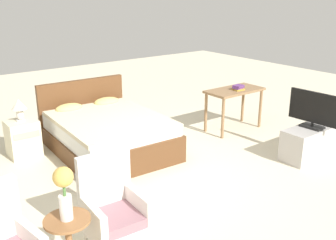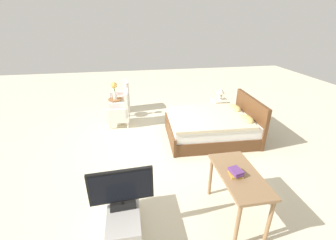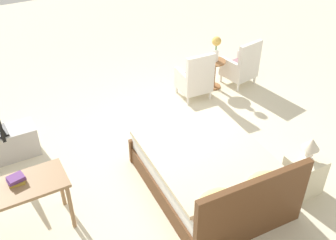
{
  "view_description": "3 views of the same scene",
  "coord_description": "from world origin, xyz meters",
  "px_view_note": "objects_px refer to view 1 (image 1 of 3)",
  "views": [
    {
      "loc": [
        -2.83,
        -3.92,
        2.4
      ],
      "look_at": [
        0.25,
        0.15,
        0.69
      ],
      "focal_mm": 42.0,
      "sensor_mm": 36.0,
      "label": 1
    },
    {
      "loc": [
        4.33,
        -0.68,
        2.63
      ],
      "look_at": [
        0.11,
        0.05,
        0.67
      ],
      "focal_mm": 24.0,
      "sensor_mm": 36.0,
      "label": 2
    },
    {
      "loc": [
        2.17,
        4.26,
        3.88
      ],
      "look_at": [
        0.0,
        0.3,
        0.69
      ],
      "focal_mm": 42.0,
      "sensor_mm": 36.0,
      "label": 3
    }
  ],
  "objects_px": {
    "side_table": "(69,240)",
    "vanity_desk": "(234,95)",
    "armchair_by_window_right": "(113,211)",
    "nightstand": "(23,138)",
    "flower_vase": "(64,188)",
    "tv_stand": "(310,142)",
    "table_lamp": "(19,107)",
    "book_stack": "(238,88)",
    "bed": "(107,133)",
    "tv_flatscreen": "(314,109)"
  },
  "relations": [
    {
      "from": "bed",
      "to": "vanity_desk",
      "type": "xyz_separation_m",
      "value": [
        2.27,
        -0.48,
        0.33
      ]
    },
    {
      "from": "tv_flatscreen",
      "to": "vanity_desk",
      "type": "relative_size",
      "value": 0.75
    },
    {
      "from": "flower_vase",
      "to": "tv_stand",
      "type": "bearing_deg",
      "value": 3.58
    },
    {
      "from": "armchair_by_window_right",
      "to": "table_lamp",
      "type": "relative_size",
      "value": 2.79
    },
    {
      "from": "armchair_by_window_right",
      "to": "flower_vase",
      "type": "height_order",
      "value": "flower_vase"
    },
    {
      "from": "armchair_by_window_right",
      "to": "nightstand",
      "type": "bearing_deg",
      "value": 89.9
    },
    {
      "from": "side_table",
      "to": "table_lamp",
      "type": "bearing_deg",
      "value": 79.69
    },
    {
      "from": "armchair_by_window_right",
      "to": "nightstand",
      "type": "height_order",
      "value": "armchair_by_window_right"
    },
    {
      "from": "side_table",
      "to": "tv_stand",
      "type": "distance_m",
      "value": 3.91
    },
    {
      "from": "vanity_desk",
      "to": "bed",
      "type": "bearing_deg",
      "value": 168.05
    },
    {
      "from": "side_table",
      "to": "vanity_desk",
      "type": "xyz_separation_m",
      "value": [
        3.89,
        1.79,
        0.27
      ]
    },
    {
      "from": "vanity_desk",
      "to": "book_stack",
      "type": "xyz_separation_m",
      "value": [
        0.01,
        -0.07,
        0.15
      ]
    },
    {
      "from": "bed",
      "to": "flower_vase",
      "type": "bearing_deg",
      "value": -125.28
    },
    {
      "from": "vanity_desk",
      "to": "table_lamp",
      "type": "bearing_deg",
      "value": 162.2
    },
    {
      "from": "nightstand",
      "to": "book_stack",
      "type": "height_order",
      "value": "book_stack"
    },
    {
      "from": "book_stack",
      "to": "armchair_by_window_right",
      "type": "bearing_deg",
      "value": -154.99
    },
    {
      "from": "side_table",
      "to": "tv_flatscreen",
      "type": "height_order",
      "value": "tv_flatscreen"
    },
    {
      "from": "table_lamp",
      "to": "vanity_desk",
      "type": "height_order",
      "value": "table_lamp"
    },
    {
      "from": "flower_vase",
      "to": "table_lamp",
      "type": "relative_size",
      "value": 1.45
    },
    {
      "from": "bed",
      "to": "vanity_desk",
      "type": "bearing_deg",
      "value": -11.95
    },
    {
      "from": "tv_stand",
      "to": "armchair_by_window_right",
      "type": "bearing_deg",
      "value": -178.37
    },
    {
      "from": "nightstand",
      "to": "tv_stand",
      "type": "height_order",
      "value": "nightstand"
    },
    {
      "from": "armchair_by_window_right",
      "to": "tv_flatscreen",
      "type": "relative_size",
      "value": 1.18
    },
    {
      "from": "bed",
      "to": "nightstand",
      "type": "xyz_separation_m",
      "value": [
        -1.09,
        0.6,
        -0.02
      ]
    },
    {
      "from": "armchair_by_window_right",
      "to": "side_table",
      "type": "xyz_separation_m",
      "value": [
        -0.52,
        -0.15,
        -0.02
      ]
    },
    {
      "from": "tv_stand",
      "to": "side_table",
      "type": "bearing_deg",
      "value": -176.42
    },
    {
      "from": "bed",
      "to": "side_table",
      "type": "height_order",
      "value": "bed"
    },
    {
      "from": "side_table",
      "to": "tv_flatscreen",
      "type": "relative_size",
      "value": 0.72
    },
    {
      "from": "table_lamp",
      "to": "book_stack",
      "type": "bearing_deg",
      "value": -18.82
    },
    {
      "from": "tv_stand",
      "to": "tv_flatscreen",
      "type": "distance_m",
      "value": 0.51
    },
    {
      "from": "flower_vase",
      "to": "nightstand",
      "type": "height_order",
      "value": "flower_vase"
    },
    {
      "from": "table_lamp",
      "to": "tv_stand",
      "type": "xyz_separation_m",
      "value": [
        3.38,
        -2.63,
        -0.53
      ]
    },
    {
      "from": "armchair_by_window_right",
      "to": "tv_stand",
      "type": "bearing_deg",
      "value": 1.63
    },
    {
      "from": "tv_stand",
      "to": "book_stack",
      "type": "bearing_deg",
      "value": 90.17
    },
    {
      "from": "flower_vase",
      "to": "nightstand",
      "type": "relative_size",
      "value": 0.87
    },
    {
      "from": "table_lamp",
      "to": "side_table",
      "type": "bearing_deg",
      "value": -100.31
    },
    {
      "from": "flower_vase",
      "to": "book_stack",
      "type": "height_order",
      "value": "flower_vase"
    },
    {
      "from": "tv_flatscreen",
      "to": "table_lamp",
      "type": "bearing_deg",
      "value": 142.12
    },
    {
      "from": "flower_vase",
      "to": "tv_stand",
      "type": "relative_size",
      "value": 0.5
    },
    {
      "from": "armchair_by_window_right",
      "to": "tv_stand",
      "type": "xyz_separation_m",
      "value": [
        3.38,
        0.1,
        -0.14
      ]
    },
    {
      "from": "armchair_by_window_right",
      "to": "nightstand",
      "type": "distance_m",
      "value": 2.73
    },
    {
      "from": "tv_flatscreen",
      "to": "book_stack",
      "type": "relative_size",
      "value": 3.69
    },
    {
      "from": "book_stack",
      "to": "table_lamp",
      "type": "bearing_deg",
      "value": 161.18
    },
    {
      "from": "flower_vase",
      "to": "vanity_desk",
      "type": "xyz_separation_m",
      "value": [
        3.89,
        1.79,
        -0.23
      ]
    },
    {
      "from": "nightstand",
      "to": "bed",
      "type": "bearing_deg",
      "value": -28.78
    },
    {
      "from": "table_lamp",
      "to": "nightstand",
      "type": "bearing_deg",
      "value": -90.0
    },
    {
      "from": "armchair_by_window_right",
      "to": "nightstand",
      "type": "xyz_separation_m",
      "value": [
        0.0,
        2.73,
        -0.1
      ]
    },
    {
      "from": "armchair_by_window_right",
      "to": "side_table",
      "type": "height_order",
      "value": "armchair_by_window_right"
    },
    {
      "from": "bed",
      "to": "side_table",
      "type": "distance_m",
      "value": 2.79
    },
    {
      "from": "vanity_desk",
      "to": "book_stack",
      "type": "bearing_deg",
      "value": -80.11
    }
  ]
}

